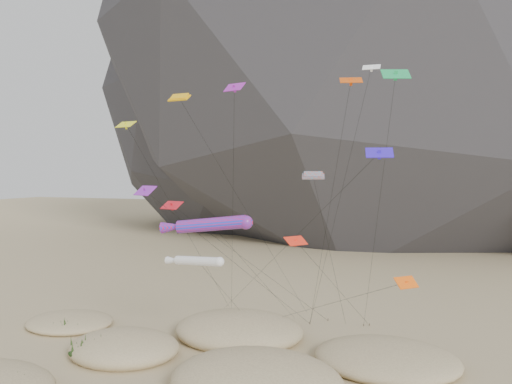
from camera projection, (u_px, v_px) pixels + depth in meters
dunes at (206, 374)px, 42.16m from camera, size 48.82×35.28×3.97m
dune_grass at (206, 377)px, 41.00m from camera, size 42.98×28.22×1.50m
kite_stakes at (289, 319)px, 59.86m from camera, size 18.29×3.64×0.30m
rainbow_tube_kite at (208, 225)px, 46.53m from camera, size 9.10×16.67×13.85m
white_tube_kite at (195, 261)px, 43.86m from camera, size 6.54×16.44×10.58m
orange_parafoil at (182, 102)px, 50.42m from camera, size 10.52×16.43×25.72m
multi_parafoil at (314, 178)px, 45.31m from camera, size 2.15×14.10×17.83m
delta_kites at (275, 157)px, 46.17m from camera, size 29.92×20.64×28.20m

